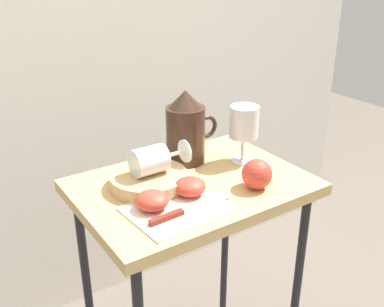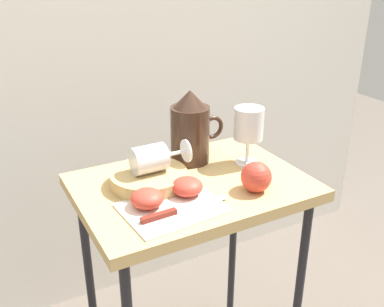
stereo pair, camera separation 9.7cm
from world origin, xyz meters
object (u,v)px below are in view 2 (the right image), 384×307
wine_glass_tipped_near (151,159)px  apple_whole (256,177)px  pitcher (190,133)px  table (192,209)px  basket_tray (149,178)px  apple_half_left (147,198)px  knife (172,212)px  apple_half_right (187,186)px  wine_glass_upright (249,127)px

wine_glass_tipped_near → apple_whole: (0.21, -0.15, -0.03)m
pitcher → apple_whole: (0.06, -0.23, -0.05)m
pitcher → table: bearing=-116.4°
basket_tray → apple_whole: (0.22, -0.16, 0.02)m
pitcher → apple_half_left: size_ratio=2.69×
table → apple_whole: bearing=-44.5°
wine_glass_tipped_near → knife: wine_glass_tipped_near is taller
wine_glass_tipped_near → table: bearing=-23.4°
apple_half_left → table: bearing=23.0°
apple_whole → basket_tray: bearing=144.4°
apple_half_left → knife: size_ratio=0.35×
apple_half_left → knife: (0.04, -0.06, -0.02)m
table → wine_glass_tipped_near: size_ratio=4.83×
wine_glass_tipped_near → apple_half_right: (0.05, -0.10, -0.05)m
wine_glass_upright → apple_half_left: (-0.34, -0.09, -0.08)m
table → apple_half_right: apple_half_right is taller
apple_whole → wine_glass_upright: bearing=63.1°
basket_tray → pitcher: bearing=25.5°
wine_glass_tipped_near → apple_half_left: size_ratio=1.96×
pitcher → apple_half_right: 0.21m
pitcher → apple_half_left: 0.28m
wine_glass_upright → wine_glass_tipped_near: size_ratio=1.08×
pitcher → wine_glass_upright: pitcher is taller
pitcher → knife: 0.30m
apple_half_right → knife: 0.10m
wine_glass_tipped_near → basket_tray: bearing=174.3°
table → wine_glass_tipped_near: 0.18m
basket_tray → knife: bearing=-94.6°
table → basket_tray: bearing=157.8°
wine_glass_upright → apple_whole: (-0.07, -0.14, -0.07)m
basket_tray → apple_whole: size_ratio=2.57×
apple_half_right → knife: size_ratio=0.35×
wine_glass_upright → apple_half_right: wine_glass_upright is taller
basket_tray → wine_glass_upright: wine_glass_upright is taller
table → pitcher: 0.21m
apple_half_left → apple_half_right: same height
apple_whole → apple_half_right: bearing=160.0°
wine_glass_tipped_near → knife: (-0.02, -0.16, -0.06)m
apple_half_left → apple_whole: 0.27m
apple_whole → table: bearing=135.5°
wine_glass_tipped_near → apple_half_right: 0.12m
basket_tray → apple_half_right: apple_half_right is taller
table → knife: knife is taller
wine_glass_tipped_near → apple_half_right: wine_glass_tipped_near is taller
table → knife: size_ratio=3.29×
apple_whole → pitcher: bearing=103.9°
apple_half_left → knife: bearing=-57.9°
pitcher → wine_glass_tipped_near: size_ratio=1.37×
pitcher → apple_half_left: bearing=-139.0°
table → pitcher: pitcher is taller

